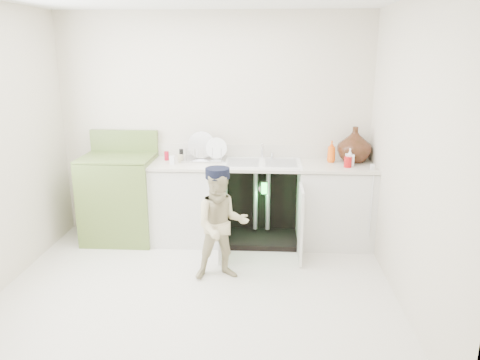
{
  "coord_description": "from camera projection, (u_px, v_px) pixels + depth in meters",
  "views": [
    {
      "loc": [
        0.61,
        -3.73,
        2.08
      ],
      "look_at": [
        0.34,
        0.7,
        0.85
      ],
      "focal_mm": 35.0,
      "sensor_mm": 36.0,
      "label": 1
    }
  ],
  "objects": [
    {
      "name": "room_shell",
      "position": [
        193.0,
        155.0,
        3.84
      ],
      "size": [
        6.0,
        5.5,
        1.26
      ],
      "color": "beige",
      "rests_on": "ground"
    },
    {
      "name": "repair_worker",
      "position": [
        221.0,
        224.0,
        4.3
      ],
      "size": [
        0.71,
        0.83,
        1.06
      ],
      "rotation": [
        0.0,
        0.0,
        0.22
      ],
      "color": "#C9B890",
      "rests_on": "ground"
    },
    {
      "name": "counter_run",
      "position": [
        266.0,
        199.0,
        5.18
      ],
      "size": [
        2.44,
        1.02,
        1.28
      ],
      "color": "white",
      "rests_on": "ground"
    },
    {
      "name": "ground",
      "position": [
        197.0,
        291.0,
        4.18
      ],
      "size": [
        3.5,
        3.5,
        0.0
      ],
      "primitive_type": "plane",
      "color": "beige",
      "rests_on": "ground"
    },
    {
      "name": "avocado_stove",
      "position": [
        120.0,
        197.0,
        5.24
      ],
      "size": [
        0.77,
        0.65,
        1.2
      ],
      "color": "olive",
      "rests_on": "ground"
    }
  ]
}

